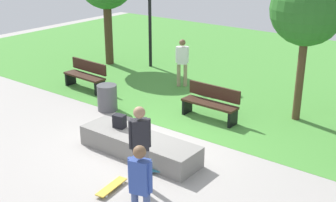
% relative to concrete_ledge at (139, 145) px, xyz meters
% --- Properties ---
extents(ground_plane, '(28.00, 28.00, 0.00)m').
position_rel_concrete_ledge_xyz_m(ground_plane, '(-0.09, 0.46, -0.24)').
color(ground_plane, '#9E9993').
extents(grass_lawn, '(26.60, 12.91, 0.01)m').
position_rel_concrete_ledge_xyz_m(grass_lawn, '(-0.09, 8.00, -0.23)').
color(grass_lawn, '#478C38').
rests_on(grass_lawn, ground_plane).
extents(concrete_ledge, '(2.97, 0.86, 0.47)m').
position_rel_concrete_ledge_xyz_m(concrete_ledge, '(0.00, 0.00, 0.00)').
color(concrete_ledge, gray).
rests_on(concrete_ledge, ground_plane).
extents(backpack_on_ledge, '(0.31, 0.24, 0.32)m').
position_rel_concrete_ledge_xyz_m(backpack_on_ledge, '(-0.67, 0.09, 0.40)').
color(backpack_on_ledge, black).
rests_on(backpack_on_ledge, concrete_ledge).
extents(skater_performing_trick, '(0.42, 0.27, 1.63)m').
position_rel_concrete_ledge_xyz_m(skater_performing_trick, '(1.89, -2.12, 0.71)').
color(skater_performing_trick, '#3F5184').
rests_on(skater_performing_trick, ground_plane).
extents(skater_watching, '(0.36, 0.37, 1.73)m').
position_rel_concrete_ledge_xyz_m(skater_watching, '(0.95, -1.05, 0.78)').
color(skater_watching, slate).
rests_on(skater_watching, ground_plane).
extents(skateboard_by_ledge, '(0.30, 0.82, 0.08)m').
position_rel_concrete_ledge_xyz_m(skateboard_by_ledge, '(0.54, -1.45, -0.17)').
color(skateboard_by_ledge, gold).
rests_on(skateboard_by_ledge, ground_plane).
extents(skateboard_spare, '(0.79, 0.57, 0.08)m').
position_rel_concrete_ledge_xyz_m(skateboard_spare, '(0.83, -0.38, -0.17)').
color(skateboard_spare, teal).
rests_on(skateboard_spare, ground_plane).
extents(park_bench_center_lawn, '(1.62, 0.55, 0.91)m').
position_rel_concrete_ledge_xyz_m(park_bench_center_lawn, '(-4.41, 2.47, 0.25)').
color(park_bench_center_lawn, '#331E14').
rests_on(park_bench_center_lawn, ground_plane).
extents(park_bench_by_oak, '(1.61, 0.50, 0.91)m').
position_rel_concrete_ledge_xyz_m(park_bench_by_oak, '(0.15, 2.81, 0.25)').
color(park_bench_by_oak, '#331E14').
rests_on(park_bench_by_oak, ground_plane).
extents(tree_young_birch, '(1.89, 1.89, 3.94)m').
position_rel_concrete_ledge_xyz_m(tree_young_birch, '(2.02, 4.20, 2.73)').
color(tree_young_birch, '#4C3823').
rests_on(tree_young_birch, grass_lawn).
extents(trash_bin, '(0.56, 0.56, 0.75)m').
position_rel_concrete_ledge_xyz_m(trash_bin, '(-2.53, 1.55, 0.14)').
color(trash_bin, '#4C4C51').
rests_on(trash_bin, ground_plane).
extents(pedestrian_with_backpack, '(0.43, 0.44, 1.58)m').
position_rel_concrete_ledge_xyz_m(pedestrian_with_backpack, '(-2.11, 4.61, 0.71)').
color(pedestrian_with_backpack, tan).
rests_on(pedestrian_with_backpack, ground_plane).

